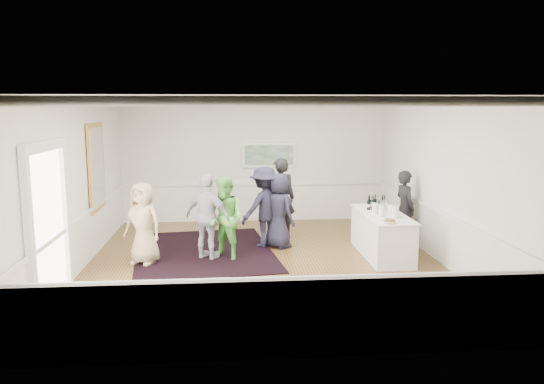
{
  "coord_description": "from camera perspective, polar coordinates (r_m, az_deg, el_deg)",
  "views": [
    {
      "loc": [
        -0.69,
        -10.07,
        3.08
      ],
      "look_at": [
        0.17,
        0.2,
        1.39
      ],
      "focal_mm": 35.0,
      "sensor_mm": 36.0,
      "label": 1
    }
  ],
  "objects": [
    {
      "name": "guest_green",
      "position": [
        10.7,
        -5.02,
        -2.81
      ],
      "size": [
        1.04,
        1.02,
        1.69
      ],
      "primitive_type": "imported",
      "rotation": [
        0.0,
        0.0,
        -0.71
      ],
      "color": "#5EBB4A",
      "rests_on": "floor"
    },
    {
      "name": "serving_table",
      "position": [
        11.2,
        11.73,
        -4.49
      ],
      "size": [
        0.84,
        2.2,
        0.89
      ],
      "color": "white",
      "rests_on": "floor"
    },
    {
      "name": "bartender",
      "position": [
        12.08,
        14.09,
        -1.69
      ],
      "size": [
        0.51,
        0.68,
        1.68
      ],
      "primitive_type": "imported",
      "rotation": [
        0.0,
        0.0,
        1.77
      ],
      "color": "black",
      "rests_on": "floor"
    },
    {
      "name": "mirror",
      "position": [
        11.77,
        -18.34,
        2.57
      ],
      "size": [
        0.05,
        1.25,
        1.85
      ],
      "color": "gold",
      "rests_on": "wall_left"
    },
    {
      "name": "wall_left",
      "position": [
        10.56,
        -20.17,
        0.66
      ],
      "size": [
        0.02,
        8.0,
        3.2
      ],
      "primitive_type": "cube",
      "color": "white",
      "rests_on": "floor"
    },
    {
      "name": "guest_dark_b",
      "position": [
        12.36,
        0.89,
        -0.65
      ],
      "size": [
        0.7,
        0.46,
        1.9
      ],
      "primitive_type": "imported",
      "rotation": [
        0.0,
        0.0,
        3.13
      ],
      "color": "black",
      "rests_on": "floor"
    },
    {
      "name": "wine_bottles",
      "position": [
        11.54,
        11.25,
        -1.04
      ],
      "size": [
        0.44,
        0.29,
        0.31
      ],
      "color": "black",
      "rests_on": "serving_table"
    },
    {
      "name": "wall_right",
      "position": [
        11.0,
        17.65,
        1.12
      ],
      "size": [
        0.02,
        8.0,
        3.2
      ],
      "primitive_type": "cube",
      "color": "white",
      "rests_on": "floor"
    },
    {
      "name": "doorway",
      "position": [
        8.78,
        -22.99,
        -2.37
      ],
      "size": [
        0.1,
        1.78,
        2.56
      ],
      "color": "white",
      "rests_on": "wall_left"
    },
    {
      "name": "guest_navy",
      "position": [
        11.54,
        0.73,
        -2.01
      ],
      "size": [
        0.89,
        0.95,
        1.64
      ],
      "primitive_type": "imported",
      "rotation": [
        0.0,
        0.0,
        2.18
      ],
      "color": "#1D1C30",
      "rests_on": "floor"
    },
    {
      "name": "guest_lilac",
      "position": [
        10.75,
        -6.93,
        -2.68
      ],
      "size": [
        1.08,
        0.88,
        1.73
      ],
      "primitive_type": "imported",
      "rotation": [
        0.0,
        0.0,
        2.6
      ],
      "color": "#AFA8BB",
      "rests_on": "floor"
    },
    {
      "name": "ice_bucket",
      "position": [
        11.31,
        11.88,
        -1.48
      ],
      "size": [
        0.26,
        0.26,
        0.25
      ],
      "primitive_type": "cylinder",
      "color": "silver",
      "rests_on": "serving_table"
    },
    {
      "name": "ceiling",
      "position": [
        10.09,
        -0.87,
        9.97
      ],
      "size": [
        7.0,
        8.0,
        0.02
      ],
      "primitive_type": "cube",
      "color": "white",
      "rests_on": "wall_back"
    },
    {
      "name": "wall_back",
      "position": [
        14.16,
        -1.96,
        3.28
      ],
      "size": [
        7.0,
        0.02,
        3.2
      ],
      "primitive_type": "cube",
      "color": "white",
      "rests_on": "floor"
    },
    {
      "name": "guest_dark_a",
      "position": [
        11.61,
        -0.8,
        -1.6
      ],
      "size": [
        1.32,
        1.18,
        1.77
      ],
      "primitive_type": "imported",
      "rotation": [
        0.0,
        0.0,
        3.73
      ],
      "color": "#1D1C30",
      "rests_on": "floor"
    },
    {
      "name": "floor",
      "position": [
        10.55,
        -0.83,
        -7.68
      ],
      "size": [
        8.0,
        8.0,
        0.0
      ],
      "primitive_type": "plane",
      "color": "brown",
      "rests_on": "ground"
    },
    {
      "name": "guest_tan",
      "position": [
        10.65,
        -13.72,
        -3.29
      ],
      "size": [
        0.94,
        0.81,
        1.62
      ],
      "primitive_type": "imported",
      "rotation": [
        0.0,
        0.0,
        -0.46
      ],
      "color": "tan",
      "rests_on": "floor"
    },
    {
      "name": "landscape_painting",
      "position": [
        14.12,
        -0.33,
        4.0
      ],
      "size": [
        1.44,
        0.06,
        0.66
      ],
      "color": "white",
      "rests_on": "wall_back"
    },
    {
      "name": "wainscoting",
      "position": [
        10.42,
        -0.84,
        -5.05
      ],
      "size": [
        7.0,
        8.0,
        1.0
      ],
      "primitive_type": null,
      "color": "white",
      "rests_on": "floor"
    },
    {
      "name": "juice_pitchers",
      "position": [
        10.82,
        12.3,
        -1.95
      ],
      "size": [
        0.43,
        0.59,
        0.24
      ],
      "color": "#6AB540",
      "rests_on": "serving_table"
    },
    {
      "name": "wall_front",
      "position": [
        6.28,
        1.65,
        -4.32
      ],
      "size": [
        7.0,
        0.02,
        3.2
      ],
      "primitive_type": "cube",
      "color": "white",
      "rests_on": "floor"
    },
    {
      "name": "nut_bowl",
      "position": [
        10.21,
        12.53,
        -3.1
      ],
      "size": [
        0.25,
        0.25,
        0.08
      ],
      "color": "white",
      "rests_on": "serving_table"
    },
    {
      "name": "area_rug",
      "position": [
        11.46,
        -7.33,
        -6.33
      ],
      "size": [
        3.28,
        4.05,
        0.02
      ],
      "primitive_type": "cube",
      "rotation": [
        0.0,
        0.0,
        0.13
      ],
      "color": "black",
      "rests_on": "floor"
    }
  ]
}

